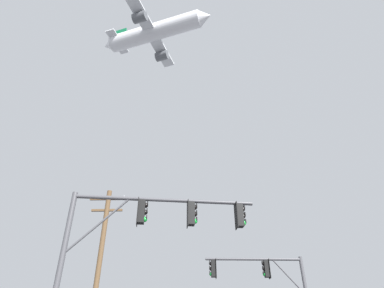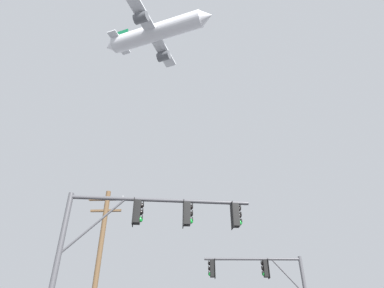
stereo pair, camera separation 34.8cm
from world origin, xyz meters
The scene contains 4 objects.
signal_pole_near centered at (-2.71, 8.89, 5.13)m, with size 7.05×1.22×6.59m.
signal_pole_far centered at (3.20, 16.37, 4.41)m, with size 5.58×0.62×5.86m.
utility_pole centered at (-6.02, 14.88, 5.00)m, with size 2.20×0.28×9.40m.
airplane centered at (-8.82, 37.91, 51.79)m, with size 21.93×16.94×6.07m.
Camera 1 is at (-0.57, -3.04, 1.64)m, focal length 30.30 mm.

